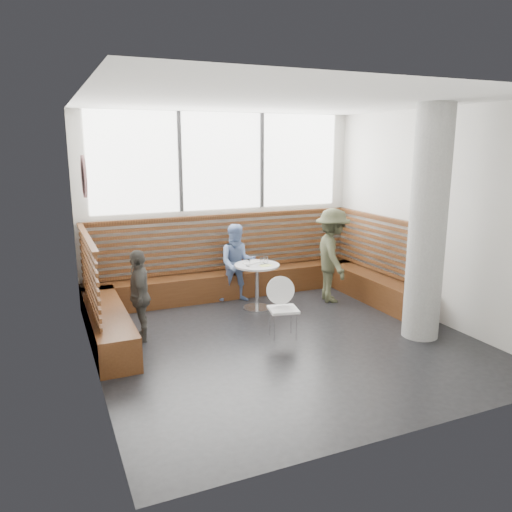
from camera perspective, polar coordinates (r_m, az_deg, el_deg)
name	(u,v)px	position (r m, az deg, el deg)	size (l,w,h in m)	color
room	(286,227)	(6.61, 3.44, 3.35)	(5.00, 5.00, 3.20)	silver
booth	(238,281)	(8.45, -2.09, -2.86)	(5.00, 2.50, 1.44)	#452511
concrete_column	(428,225)	(7.17, 19.03, 3.39)	(0.50, 0.50, 3.20)	gray
wall_art	(84,176)	(6.24, -19.08, 8.58)	(0.50, 0.50, 0.03)	white
cafe_table	(257,277)	(8.17, 0.11, -2.42)	(0.74, 0.74, 0.76)	silver
cafe_chair	(281,303)	(7.03, 2.89, -5.36)	(0.41, 0.40, 0.85)	white
adult_man	(332,255)	(8.63, 8.70, 0.06)	(1.04, 0.60, 1.61)	#3E402A
child_back	(238,263)	(8.54, -2.12, -0.84)	(0.66, 0.51, 1.35)	#6E88BE
child_left	(140,295)	(7.05, -13.17, -4.41)	(0.75, 0.31, 1.28)	#484641
plate_near	(249,263)	(8.18, -0.84, -0.81)	(0.21, 0.21, 0.01)	white
plate_far	(256,262)	(8.28, 0.01, -0.64)	(0.19, 0.19, 0.01)	white
glass_left	(248,263)	(7.99, -0.94, -0.78)	(0.07, 0.07, 0.11)	white
glass_mid	(262,261)	(8.11, 0.69, -0.58)	(0.07, 0.07, 0.11)	white
glass_right	(266,260)	(8.17, 1.11, -0.45)	(0.07, 0.07, 0.11)	white
menu_card	(266,266)	(8.03, 1.11, -1.10)	(0.20, 0.14, 0.00)	#A5C64C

